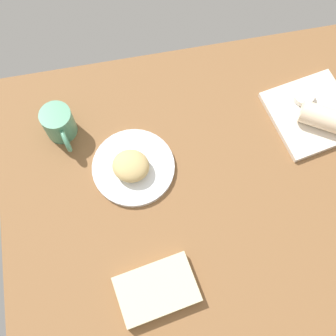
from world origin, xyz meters
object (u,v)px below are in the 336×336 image
Objects in this scene: breakfast_wrap at (325,118)px; book_stack at (157,290)px; square_plate at (312,114)px; scone_pastry at (131,166)px; sauce_cup at (303,97)px; coffee_mug at (59,124)px; round_plate at (133,167)px.

book_stack is at bearing -24.40° from breakfast_wrap.
square_plate is at bearing -143.08° from book_stack.
book_stack is (-0.92, 31.18, -2.38)cm from scone_pastry.
square_plate is at bearing -129.90° from breakfast_wrap.
sauce_cup is 9.13cm from breakfast_wrap.
square_plate is at bearing 173.25° from coffee_mug.
square_plate is 3.92× the size of sauce_cup.
round_plate is 1.08× the size of book_stack.
round_plate is at bearing -125.78° from scone_pastry.
sauce_cup is at bearing 177.12° from coffee_mug.
coffee_mug is (66.89, -3.37, 1.92)cm from sauce_cup.
sauce_cup is 67.01cm from coffee_mug.
coffee_mug is (16.68, -15.10, 0.87)cm from scone_pastry.
square_plate is 63.57cm from book_stack.
sauce_cup is at bearing -166.85° from scone_pastry.
scone_pastry is 52.30cm from square_plate.
coffee_mug is at bearing -2.88° from sauce_cup.
scone_pastry is at bearing 13.15° from sauce_cup.
breakfast_wrap is at bearing -177.36° from round_plate.
book_stack is 1.54× the size of coffee_mug.
book_stack is at bearing 91.69° from scone_pastry.
square_plate is (-51.16, -6.20, 0.10)cm from round_plate.
square_plate is 1.70× the size of coffee_mug.
round_plate is at bearing -89.39° from book_stack.
scone_pastry reaches higher than book_stack.
scone_pastry is 22.52cm from coffee_mug.
breakfast_wrap is (-52.39, -2.41, 3.90)cm from round_plate.
sauce_cup is 0.28× the size of book_stack.
round_plate is 32.00cm from book_stack.
breakfast_wrap is at bearing -146.54° from book_stack.
coffee_mug is at bearing -39.62° from round_plate.
square_plate is at bearing -173.10° from round_plate.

